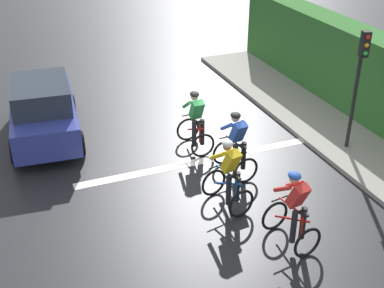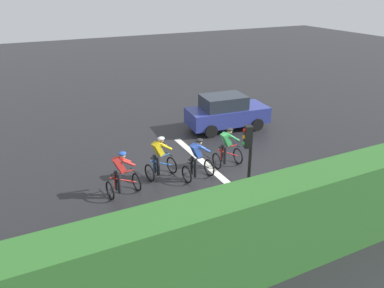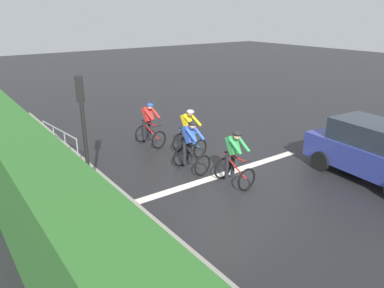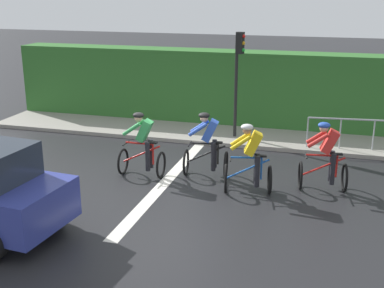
{
  "view_description": "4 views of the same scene",
  "coord_description": "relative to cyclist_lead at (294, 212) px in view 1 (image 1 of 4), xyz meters",
  "views": [
    {
      "loc": [
        4.69,
        10.9,
        6.85
      ],
      "look_at": [
        0.69,
        0.87,
        0.98
      ],
      "focal_mm": 48.08,
      "sensor_mm": 36.0,
      "label": 1
    },
    {
      "loc": [
        -11.47,
        6.68,
        6.93
      ],
      "look_at": [
        0.32,
        0.92,
        1.15
      ],
      "focal_mm": 34.61,
      "sensor_mm": 36.0,
      "label": 2
    },
    {
      "loc": [
        -6.8,
        -7.88,
        4.85
      ],
      "look_at": [
        -0.07,
        1.44,
        0.71
      ],
      "focal_mm": 34.54,
      "sensor_mm": 36.0,
      "label": 3
    },
    {
      "loc": [
        11.25,
        4.02,
        4.59
      ],
      "look_at": [
        -0.2,
        0.71,
        0.89
      ],
      "focal_mm": 47.2,
      "sensor_mm": 36.0,
      "label": 4
    }
  ],
  "objects": [
    {
      "name": "ground_plane",
      "position": [
        0.27,
        -3.92,
        -0.8
      ],
      "size": [
        80.0,
        80.0,
        0.0
      ],
      "primitive_type": "plane",
      "color": "black"
    },
    {
      "name": "road_marking_stop_line",
      "position": [
        0.27,
        -3.76,
        -0.79
      ],
      "size": [
        7.0,
        0.3,
        0.01
      ],
      "primitive_type": "cube",
      "color": "silver",
      "rests_on": "ground"
    },
    {
      "name": "cyclist_lead",
      "position": [
        0.0,
        0.0,
        0.0
      ],
      "size": [
        0.84,
        1.17,
        1.66
      ],
      "color": "black",
      "rests_on": "ground"
    },
    {
      "name": "cyclist_second",
      "position": [
        0.64,
        -1.66,
        0.0
      ],
      "size": [
        0.9,
        1.2,
        1.66
      ],
      "color": "black",
      "rests_on": "ground"
    },
    {
      "name": "cyclist_mid",
      "position": [
        -0.13,
        -2.87,
        0.0
      ],
      "size": [
        0.8,
        1.15,
        1.66
      ],
      "color": "black",
      "rests_on": "ground"
    },
    {
      "name": "cyclist_fourth",
      "position": [
        0.31,
        -4.43,
        0.0
      ],
      "size": [
        0.71,
        1.1,
        1.66
      ],
      "color": "black",
      "rests_on": "ground"
    },
    {
      "name": "car_navy",
      "position": [
        4.0,
        -6.61,
        0.08
      ],
      "size": [
        2.16,
        4.23,
        1.76
      ],
      "color": "navy",
      "rests_on": "ground"
    },
    {
      "name": "traffic_light_near_crossing",
      "position": [
        -3.46,
        -2.79,
        1.43
      ],
      "size": [
        0.25,
        0.31,
        3.34
      ],
      "color": "black",
      "rests_on": "ground"
    }
  ]
}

